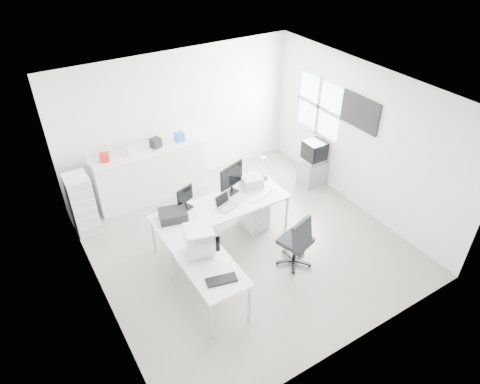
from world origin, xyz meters
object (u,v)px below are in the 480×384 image
office_chair (296,239)px  filing_cabinet (82,204)px  crt_monitor (199,242)px  main_desk (222,223)px  lcd_monitor_small (185,198)px  laser_printer (252,182)px  lcd_monitor_large (232,179)px  laptop (227,203)px  crt_tv (314,152)px  side_desk (209,281)px  tv_cabinet (312,173)px  inkjet_printer (173,215)px  drawer_pedestal (254,212)px  sideboard (150,174)px

office_chair → filing_cabinet: filing_cabinet is taller
office_chair → crt_monitor: bearing=153.1°
main_desk → lcd_monitor_small: lcd_monitor_small is taller
filing_cabinet → lcd_monitor_small: bearing=-42.5°
lcd_monitor_small → laser_printer: (1.30, -0.03, -0.10)m
lcd_monitor_large → laptop: lcd_monitor_large is taller
laptop → filing_cabinet: size_ratio=0.28×
lcd_monitor_large → laser_printer: bearing=-23.4°
lcd_monitor_small → crt_tv: 3.09m
crt_monitor → side_desk: bearing=-74.8°
laser_printer → tv_cabinet: bearing=19.6°
office_chair → tv_cabinet: bearing=27.5°
main_desk → crt_monitor: bearing=-135.0°
office_chair → crt_tv: office_chair is taller
inkjet_printer → lcd_monitor_large: 1.23m
side_desk → laptop: 1.43m
inkjet_printer → lcd_monitor_small: 0.36m
main_desk → lcd_monitor_large: size_ratio=4.16×
main_desk → drawer_pedestal: 0.71m
side_desk → laser_printer: size_ratio=3.86×
lcd_monitor_large → laser_printer: 0.44m
main_desk → office_chair: 1.36m
sideboard → laser_printer: bearing=-52.3°
laser_printer → sideboard: size_ratio=0.17×
office_chair → tv_cabinet: 2.49m
side_desk → inkjet_printer: bearing=90.0°
side_desk → sideboard: bearing=84.5°
lcd_monitor_small → sideboard: size_ratio=0.19×
lcd_monitor_large → laptop: size_ratio=1.79×
drawer_pedestal → crt_monitor: (-1.55, -0.90, 0.66)m
inkjet_printer → lcd_monitor_large: lcd_monitor_large is taller
main_desk → laser_printer: laser_printer is taller
office_chair → sideboard: sideboard is taller
side_desk → laser_printer: 2.13m
inkjet_printer → crt_monitor: (0.00, -0.95, 0.13)m
lcd_monitor_large → tv_cabinet: bearing=-10.6°
inkjet_printer → filing_cabinet: (-1.14, 1.46, -0.26)m
drawer_pedestal → office_chair: bearing=-88.6°
sideboard → crt_tv: bearing=-23.6°
laptop → lcd_monitor_large: bearing=32.8°
crt_monitor → lcd_monitor_small: bearing=90.0°
laptop → drawer_pedestal: bearing=-3.6°
lcd_monitor_small → filing_cabinet: lcd_monitor_small is taller
inkjet_printer → laser_printer: size_ratio=1.23×
lcd_monitor_small → filing_cabinet: bearing=119.4°
crt_monitor → filing_cabinet: size_ratio=0.37×
drawer_pedestal → crt_monitor: size_ratio=1.41×
main_desk → drawer_pedestal: (0.70, 0.05, -0.08)m
lcd_monitor_large → sideboard: 1.96m
drawer_pedestal → laser_printer: size_ratio=1.65×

